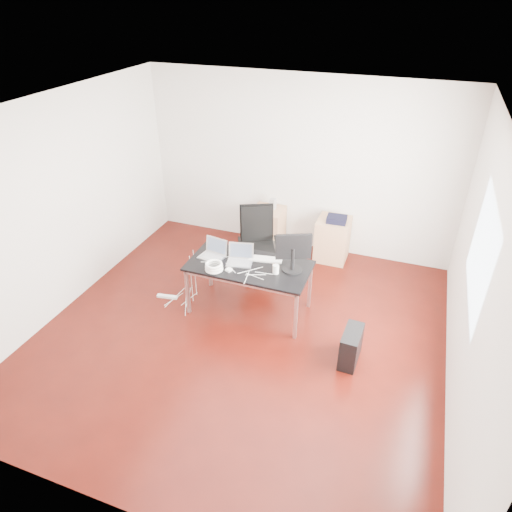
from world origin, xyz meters
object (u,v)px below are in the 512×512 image
(office_chair, at_px, (257,239))
(filing_cabinet_left, at_px, (268,228))
(desk, at_px, (249,268))
(pc_tower, at_px, (351,347))
(filing_cabinet_right, at_px, (332,239))

(office_chair, height_order, filing_cabinet_left, office_chair)
(desk, bearing_deg, filing_cabinet_left, 100.81)
(desk, distance_m, pc_tower, 1.63)
(desk, height_order, pc_tower, desk)
(filing_cabinet_left, relative_size, filing_cabinet_right, 1.00)
(office_chair, relative_size, filing_cabinet_right, 1.54)
(office_chair, height_order, filing_cabinet_right, office_chair)
(filing_cabinet_left, xyz_separation_m, filing_cabinet_right, (1.10, 0.00, 0.00))
(desk, distance_m, office_chair, 0.91)
(pc_tower, bearing_deg, office_chair, 142.93)
(office_chair, bearing_deg, filing_cabinet_right, 16.31)
(pc_tower, bearing_deg, filing_cabinet_right, 110.21)
(filing_cabinet_left, bearing_deg, desk, -79.19)
(filing_cabinet_right, relative_size, pc_tower, 1.56)
(desk, height_order, filing_cabinet_right, desk)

